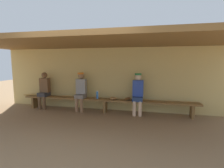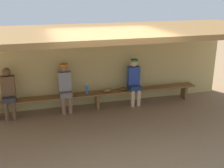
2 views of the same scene
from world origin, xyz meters
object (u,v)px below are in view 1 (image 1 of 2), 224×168
(player_rightmost, at_px, (138,92))
(baseball_glove_worn, at_px, (113,98))
(player_in_red, at_px, (44,89))
(bench, at_px, (105,101))
(player_middle, at_px, (81,90))
(water_bottle_green, at_px, (97,95))
(baseball_glove_tan, at_px, (128,99))
(baseball_bat, at_px, (34,95))

(player_rightmost, distance_m, baseball_glove_worn, 0.84)
(player_in_red, xyz_separation_m, baseball_glove_worn, (2.61, -0.01, -0.22))
(bench, distance_m, player_in_red, 2.35)
(player_in_red, height_order, player_middle, player_middle)
(bench, height_order, water_bottle_green, water_bottle_green)
(water_bottle_green, bearing_deg, baseball_glove_worn, -2.71)
(player_rightmost, bearing_deg, player_middle, 180.00)
(water_bottle_green, height_order, baseball_glove_tan, water_bottle_green)
(bench, bearing_deg, baseball_bat, -180.00)
(baseball_bat, bearing_deg, water_bottle_green, -11.68)
(player_in_red, relative_size, water_bottle_green, 4.92)
(player_middle, relative_size, baseball_bat, 1.78)
(bench, xyz_separation_m, water_bottle_green, (-0.28, 0.02, 0.20))
(player_in_red, bearing_deg, bench, -0.08)
(player_in_red, bearing_deg, water_bottle_green, 0.46)
(player_in_red, bearing_deg, player_rightmost, 0.01)
(baseball_glove_tan, bearing_deg, player_rightmost, 130.58)
(bench, bearing_deg, player_middle, 179.77)
(player_in_red, distance_m, baseball_bat, 0.50)
(baseball_glove_tan, bearing_deg, player_in_red, -47.68)
(baseball_glove_tan, bearing_deg, player_middle, -47.54)
(baseball_glove_worn, bearing_deg, bench, 146.42)
(water_bottle_green, relative_size, baseball_glove_tan, 1.13)
(bench, xyz_separation_m, player_middle, (-0.88, 0.00, 0.36))
(player_rightmost, height_order, player_middle, same)
(player_middle, distance_m, baseball_glove_tan, 1.66)
(baseball_bat, bearing_deg, bench, -12.13)
(player_middle, bearing_deg, baseball_glove_tan, 0.31)
(player_middle, height_order, baseball_glove_worn, player_middle)
(bench, height_order, baseball_glove_tan, baseball_glove_tan)
(baseball_glove_tan, bearing_deg, baseball_glove_worn, -45.47)
(player_rightmost, bearing_deg, baseball_bat, -179.95)
(water_bottle_green, bearing_deg, player_rightmost, -0.66)
(water_bottle_green, distance_m, baseball_glove_tan, 1.05)
(player_rightmost, relative_size, baseball_glove_tan, 5.60)
(baseball_glove_tan, bearing_deg, baseball_bat, -47.65)
(player_in_red, height_order, player_rightmost, player_rightmost)
(player_rightmost, xyz_separation_m, baseball_glove_worn, (-0.81, -0.01, -0.24))
(player_rightmost, distance_m, baseball_glove_tan, 0.41)
(player_in_red, height_order, baseball_bat, player_in_red)
(bench, distance_m, baseball_glove_worn, 0.31)
(player_middle, distance_m, baseball_glove_worn, 1.19)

